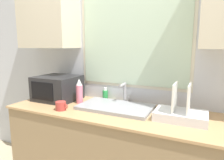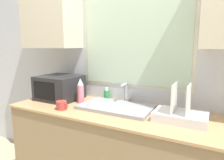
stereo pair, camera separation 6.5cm
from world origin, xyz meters
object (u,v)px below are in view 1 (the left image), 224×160
Objects in this scene: microwave at (58,88)px; dish_rack at (181,113)px; spray_bottle at (79,91)px; soap_bottle at (105,95)px; mug_near_sink at (61,106)px; faucet at (124,91)px.

microwave is 1.09× the size of dish_rack.
dish_rack is (1.27, -0.07, -0.07)m from microwave.
spray_bottle is at bearing 176.68° from dish_rack.
soap_bottle is (0.18, 0.22, -0.06)m from spray_bottle.
soap_bottle is at bearing 161.02° from dish_rack.
microwave is 3.11× the size of soap_bottle.
dish_rack reaches higher than mug_near_sink.
spray_bottle reaches higher than faucet.
faucet is 0.24m from soap_bottle.
faucet is 0.53× the size of dish_rack.
faucet is at bearing -5.94° from soap_bottle.
faucet is at bearing 46.41° from mug_near_sink.
microwave is 0.39m from mug_near_sink.
spray_bottle is at bearing -154.51° from faucet.
soap_bottle reaches higher than mug_near_sink.
faucet is 0.83× the size of spray_bottle.
faucet is 0.72m from microwave.
spray_bottle is (0.29, -0.02, -0.01)m from microwave.
microwave is (-0.70, -0.18, 0.01)m from faucet.
dish_rack is 0.85m from soap_bottle.
spray_bottle is at bearing 84.79° from mug_near_sink.
faucet is 1.69× the size of mug_near_sink.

